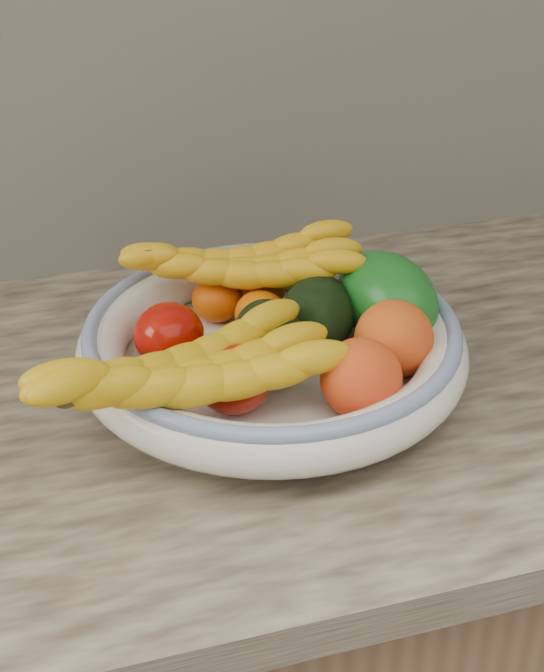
{
  "coord_description": "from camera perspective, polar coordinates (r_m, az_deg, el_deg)",
  "views": [
    {
      "loc": [
        -0.23,
        0.89,
        1.44
      ],
      "look_at": [
        0.0,
        1.66,
        0.96
      ],
      "focal_mm": 50.0,
      "sensor_mm": 36.0,
      "label": 1
    }
  ],
  "objects": [
    {
      "name": "banana_bunch_back",
      "position": [
        0.99,
        -1.85,
        4.0
      ],
      "size": [
        0.28,
        0.15,
        0.08
      ],
      "primitive_type": null,
      "rotation": [
        0.0,
        0.0,
        -0.18
      ],
      "color": "yellow",
      "rests_on": "fruit_bowl"
    },
    {
      "name": "banana_bunch_front",
      "position": [
        0.83,
        -5.23,
        -2.69
      ],
      "size": [
        0.32,
        0.18,
        0.08
      ],
      "primitive_type": null,
      "rotation": [
        0.0,
        0.0,
        0.23
      ],
      "color": "yellow",
      "rests_on": "fruit_bowl"
    },
    {
      "name": "tomato_left",
      "position": [
        0.93,
        -6.31,
        0.09
      ],
      "size": [
        0.09,
        0.09,
        0.06
      ],
      "primitive_type": "ellipsoid",
      "rotation": [
        0.0,
        0.0,
        -0.39
      ],
      "color": "#A70D04",
      "rests_on": "fruit_bowl"
    },
    {
      "name": "peach_front",
      "position": [
        0.86,
        5.45,
        -2.59
      ],
      "size": [
        0.09,
        0.09,
        0.08
      ],
      "primitive_type": "ellipsoid",
      "rotation": [
        0.0,
        0.0,
        -0.2
      ],
      "color": "orange",
      "rests_on": "fruit_bowl"
    },
    {
      "name": "tomato_near_left",
      "position": [
        0.86,
        -2.37,
        -2.6
      ],
      "size": [
        0.09,
        0.09,
        0.07
      ],
      "primitive_type": "ellipsoid",
      "rotation": [
        0.0,
        0.0,
        -0.37
      ],
      "color": "#AE1A09",
      "rests_on": "fruit_bowl"
    },
    {
      "name": "green_mango",
      "position": [
        0.97,
        7.0,
        2.32
      ],
      "size": [
        0.14,
        0.16,
        0.11
      ],
      "primitive_type": "ellipsoid",
      "rotation": [
        0.0,
        0.31,
        0.27
      ],
      "color": "#105816",
      "rests_on": "fruit_bowl"
    },
    {
      "name": "kitchen_counter",
      "position": [
        1.27,
        -0.34,
        -18.98
      ],
      "size": [
        2.44,
        0.66,
        1.4
      ],
      "color": "brown",
      "rests_on": "ground"
    },
    {
      "name": "avocado_center",
      "position": [
        0.92,
        -0.12,
        -0.13
      ],
      "size": [
        0.07,
        0.1,
        0.07
      ],
      "primitive_type": "ellipsoid",
      "rotation": [
        0.0,
        0.0,
        -0.04
      ],
      "color": "black",
      "rests_on": "fruit_bowl"
    },
    {
      "name": "clementine_back_mid",
      "position": [
        0.98,
        -0.71,
        1.34
      ],
      "size": [
        0.06,
        0.06,
        0.05
      ],
      "primitive_type": "ellipsoid",
      "rotation": [
        0.0,
        0.0,
        -0.03
      ],
      "color": "orange",
      "rests_on": "fruit_bowl"
    },
    {
      "name": "peach_right",
      "position": [
        0.92,
        7.43,
        -0.19
      ],
      "size": [
        0.1,
        0.1,
        0.08
      ],
      "primitive_type": "ellipsoid",
      "rotation": [
        0.0,
        0.0,
        0.35
      ],
      "color": "orange",
      "rests_on": "fruit_bowl"
    },
    {
      "name": "clementine_back_right",
      "position": [
        1.03,
        -0.76,
        2.93
      ],
      "size": [
        0.06,
        0.06,
        0.05
      ],
      "primitive_type": "ellipsoid",
      "rotation": [
        0.0,
        0.0,
        0.02
      ],
      "color": "#E85E04",
      "rests_on": "fruit_bowl"
    },
    {
      "name": "avocado_right",
      "position": [
        0.96,
        2.82,
        1.34
      ],
      "size": [
        0.11,
        0.13,
        0.08
      ],
      "primitive_type": "ellipsoid",
      "rotation": [
        0.0,
        0.0,
        -0.35
      ],
      "color": "black",
      "rests_on": "fruit_bowl"
    },
    {
      "name": "fruit_bowl",
      "position": [
        0.94,
        0.0,
        -0.6
      ],
      "size": [
        0.39,
        0.39,
        0.08
      ],
      "color": "white",
      "rests_on": "kitchen_counter"
    },
    {
      "name": "clementine_back_left",
      "position": [
        1.01,
        -3.39,
        2.25
      ],
      "size": [
        0.07,
        0.07,
        0.05
      ],
      "primitive_type": "ellipsoid",
      "rotation": [
        0.0,
        0.0,
        -0.35
      ],
      "color": "#DB5504",
      "rests_on": "fruit_bowl"
    }
  ]
}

